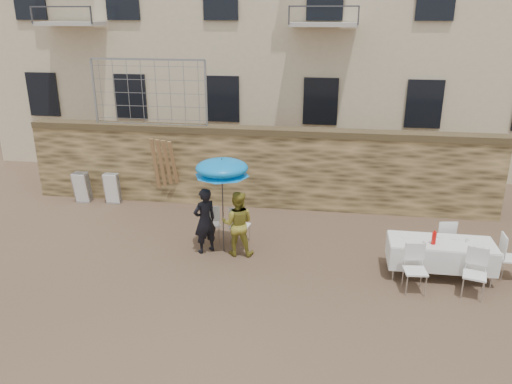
# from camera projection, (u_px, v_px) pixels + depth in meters

# --- Properties ---
(ground) EXTENTS (80.00, 80.00, 0.00)m
(ground) POSITION_uv_depth(u_px,v_px,m) (218.00, 297.00, 9.64)
(ground) COLOR brown
(ground) RESTS_ON ground
(stone_wall) EXTENTS (13.00, 0.50, 2.20)m
(stone_wall) POSITION_uv_depth(u_px,v_px,m) (257.00, 168.00, 13.91)
(stone_wall) COLOR olive
(stone_wall) RESTS_ON ground
(chain_link_fence) EXTENTS (3.20, 0.06, 1.80)m
(chain_link_fence) POSITION_uv_depth(u_px,v_px,m) (149.00, 93.00, 13.67)
(chain_link_fence) COLOR gray
(chain_link_fence) RESTS_ON stone_wall
(man_suit) EXTENTS (0.66, 0.65, 1.54)m
(man_suit) POSITION_uv_depth(u_px,v_px,m) (205.00, 221.00, 11.22)
(man_suit) COLOR black
(man_suit) RESTS_ON ground
(woman_dress) EXTENTS (0.76, 0.61, 1.50)m
(woman_dress) POSITION_uv_depth(u_px,v_px,m) (238.00, 223.00, 11.12)
(woman_dress) COLOR gold
(woman_dress) RESTS_ON ground
(umbrella) EXTENTS (1.21, 1.21, 2.05)m
(umbrella) POSITION_uv_depth(u_px,v_px,m) (222.00, 171.00, 10.86)
(umbrella) COLOR #3F3F44
(umbrella) RESTS_ON ground
(couple_chair_left) EXTENTS (0.60, 0.60, 0.96)m
(couple_chair_left) POSITION_uv_depth(u_px,v_px,m) (211.00, 223.00, 11.83)
(couple_chair_left) COLOR white
(couple_chair_left) RESTS_ON ground
(couple_chair_right) EXTENTS (0.55, 0.55, 0.96)m
(couple_chair_right) POSITION_uv_depth(u_px,v_px,m) (240.00, 225.00, 11.73)
(couple_chair_right) COLOR white
(couple_chair_right) RESTS_ON ground
(banquet_table) EXTENTS (2.10, 0.85, 0.78)m
(banquet_table) POSITION_uv_depth(u_px,v_px,m) (442.00, 243.00, 10.20)
(banquet_table) COLOR white
(banquet_table) RESTS_ON ground
(soda_bottle) EXTENTS (0.09, 0.09, 0.26)m
(soda_bottle) POSITION_uv_depth(u_px,v_px,m) (434.00, 238.00, 10.03)
(soda_bottle) COLOR red
(soda_bottle) RESTS_ON banquet_table
(table_chair_front_left) EXTENTS (0.53, 0.53, 0.96)m
(table_chair_front_left) POSITION_uv_depth(u_px,v_px,m) (415.00, 270.00, 9.67)
(table_chair_front_left) COLOR white
(table_chair_front_left) RESTS_ON ground
(table_chair_front_right) EXTENTS (0.59, 0.59, 0.96)m
(table_chair_front_right) POSITION_uv_depth(u_px,v_px,m) (475.00, 274.00, 9.51)
(table_chair_front_right) COLOR white
(table_chair_front_right) RESTS_ON ground
(table_chair_back) EXTENTS (0.56, 0.56, 0.96)m
(table_chair_back) POSITION_uv_depth(u_px,v_px,m) (443.00, 239.00, 11.00)
(table_chair_back) COLOR white
(table_chair_back) RESTS_ON ground
(table_chair_side) EXTENTS (0.49, 0.49, 0.96)m
(table_chair_side) POSITION_uv_depth(u_px,v_px,m) (511.00, 257.00, 10.17)
(table_chair_side) COLOR white
(table_chair_side) RESTS_ON ground
(chair_stack_left) EXTENTS (0.46, 0.40, 0.92)m
(chair_stack_left) POSITION_uv_depth(u_px,v_px,m) (84.00, 186.00, 14.44)
(chair_stack_left) COLOR white
(chair_stack_left) RESTS_ON ground
(chair_stack_right) EXTENTS (0.46, 0.32, 0.92)m
(chair_stack_right) POSITION_uv_depth(u_px,v_px,m) (114.00, 187.00, 14.31)
(chair_stack_right) COLOR white
(chair_stack_right) RESTS_ON ground
(wood_planks) EXTENTS (0.70, 0.20, 2.00)m
(wood_planks) POSITION_uv_depth(u_px,v_px,m) (167.00, 171.00, 13.96)
(wood_planks) COLOR #A37749
(wood_planks) RESTS_ON ground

